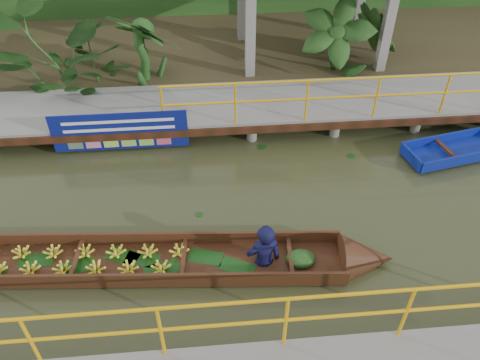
{
  "coord_description": "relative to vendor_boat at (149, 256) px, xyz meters",
  "views": [
    {
      "loc": [
        -0.09,
        -6.42,
        6.43
      ],
      "look_at": [
        0.52,
        0.5,
        0.6
      ],
      "focal_mm": 35.0,
      "sensor_mm": 36.0,
      "label": 1
    }
  ],
  "objects": [
    {
      "name": "ground",
      "position": [
        1.18,
        0.99,
        -0.25
      ],
      "size": [
        80.0,
        80.0,
        0.0
      ],
      "primitive_type": "plane",
      "color": "#32371B",
      "rests_on": "ground"
    },
    {
      "name": "land_strip",
      "position": [
        1.18,
        8.49,
        -0.03
      ],
      "size": [
        30.0,
        8.0,
        0.45
      ],
      "primitive_type": "cube",
      "color": "#322B19",
      "rests_on": "ground"
    },
    {
      "name": "far_dock",
      "position": [
        1.2,
        4.41,
        0.23
      ],
      "size": [
        16.0,
        2.06,
        1.66
      ],
      "color": "gray",
      "rests_on": "ground"
    },
    {
      "name": "vendor_boat",
      "position": [
        0.0,
        0.0,
        0.0
      ],
      "size": [
        9.21,
        1.59,
        2.12
      ],
      "rotation": [
        0.0,
        0.0,
        -0.08
      ],
      "color": "#3C2010",
      "rests_on": "ground"
    },
    {
      "name": "blue_banner",
      "position": [
        -0.81,
        3.47,
        0.3
      ],
      "size": [
        3.02,
        0.04,
        0.94
      ],
      "color": "navy",
      "rests_on": "ground"
    },
    {
      "name": "tropical_plants",
      "position": [
        -0.57,
        6.29,
        1.17
      ],
      "size": [
        14.56,
        1.56,
        1.95
      ],
      "color": "#173912",
      "rests_on": "ground"
    }
  ]
}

